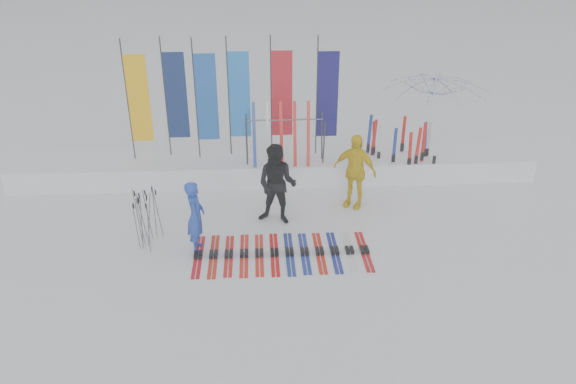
{
  "coord_description": "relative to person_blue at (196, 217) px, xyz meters",
  "views": [
    {
      "loc": [
        -0.45,
        -9.53,
        6.56
      ],
      "look_at": [
        0.2,
        1.6,
        1.0
      ],
      "focal_mm": 35.0,
      "sensor_mm": 36.0,
      "label": 1
    }
  ],
  "objects": [
    {
      "name": "snow_bank",
      "position": [
        1.8,
        3.66,
        -0.51
      ],
      "size": [
        14.0,
        1.6,
        0.6
      ],
      "primitive_type": "cube",
      "color": "white",
      "rests_on": "ground"
    },
    {
      "name": "person_yellow",
      "position": [
        3.69,
        1.83,
        0.13
      ],
      "size": [
        1.18,
        0.96,
        1.88
      ],
      "primitive_type": "imported",
      "rotation": [
        0.0,
        0.0,
        -0.55
      ],
      "color": "yellow",
      "rests_on": "ground"
    },
    {
      "name": "ski_rack",
      "position": [
        2.07,
        3.26,
        0.58
      ],
      "size": [
        2.04,
        0.8,
        1.23
      ],
      "color": "#383A3F",
      "rests_on": "ground"
    },
    {
      "name": "person_black",
      "position": [
        1.77,
        1.11,
        0.16
      ],
      "size": [
        1.12,
        0.99,
        1.93
      ],
      "primitive_type": "imported",
      "rotation": [
        0.0,
        0.0,
        -0.32
      ],
      "color": "black",
      "rests_on": "ground"
    },
    {
      "name": "upright_skis",
      "position": [
        5.23,
        3.34,
        -0.01
      ],
      "size": [
        1.68,
        0.95,
        1.7
      ],
      "color": "silver",
      "rests_on": "ground"
    },
    {
      "name": "feather_flags",
      "position": [
        0.6,
        3.87,
        1.44
      ],
      "size": [
        5.5,
        0.26,
        3.2
      ],
      "color": "#383A3F",
      "rests_on": "ground"
    },
    {
      "name": "ground",
      "position": [
        1.8,
        -0.94,
        -0.81
      ],
      "size": [
        120.0,
        120.0,
        0.0
      ],
      "primitive_type": "plane",
      "color": "white",
      "rests_on": "ground"
    },
    {
      "name": "pole_cluster",
      "position": [
        -1.12,
        0.32,
        -0.2
      ],
      "size": [
        0.53,
        0.89,
        1.26
      ],
      "color": "#595B60",
      "rests_on": "ground"
    },
    {
      "name": "tent_canopy",
      "position": [
        6.3,
        4.37,
        0.51
      ],
      "size": [
        3.59,
        3.62,
        2.64
      ],
      "primitive_type": "imported",
      "rotation": [
        0.0,
        0.0,
        0.28
      ],
      "color": "white",
      "rests_on": "ground"
    },
    {
      "name": "person_blue",
      "position": [
        0.0,
        0.0,
        0.0
      ],
      "size": [
        0.4,
        0.6,
        1.61
      ],
      "primitive_type": "imported",
      "rotation": [
        0.0,
        0.0,
        1.6
      ],
      "color": "#1E3FB3",
      "rests_on": "ground"
    },
    {
      "name": "ski_row",
      "position": [
        1.8,
        -0.32,
        -0.77
      ],
      "size": [
        3.73,
        1.7,
        0.07
      ],
      "color": "red",
      "rests_on": "ground"
    }
  ]
}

